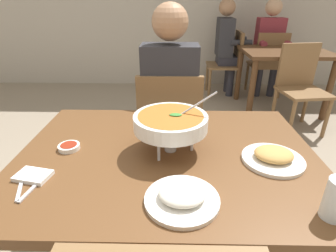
% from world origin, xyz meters
% --- Properties ---
extents(dining_table_main, '(1.24, 0.91, 0.75)m').
position_xyz_m(dining_table_main, '(0.00, 0.00, 0.64)').
color(dining_table_main, brown).
rests_on(dining_table_main, ground_plane).
extents(chair_diner_main, '(0.44, 0.44, 0.90)m').
position_xyz_m(chair_diner_main, '(-0.00, 0.74, 0.51)').
color(chair_diner_main, brown).
rests_on(chair_diner_main, ground_plane).
extents(diner_main, '(0.40, 0.45, 1.31)m').
position_xyz_m(diner_main, '(0.00, 0.77, 0.75)').
color(diner_main, '#2D2D38').
rests_on(diner_main, ground_plane).
extents(curry_bowl, '(0.33, 0.30, 0.26)m').
position_xyz_m(curry_bowl, '(0.01, 0.02, 0.88)').
color(curry_bowl, silver).
rests_on(curry_bowl, dining_table_main).
extents(rice_plate, '(0.24, 0.24, 0.06)m').
position_xyz_m(rice_plate, '(0.05, -0.29, 0.77)').
color(rice_plate, white).
rests_on(rice_plate, dining_table_main).
extents(appetizer_plate, '(0.24, 0.24, 0.06)m').
position_xyz_m(appetizer_plate, '(0.42, -0.06, 0.77)').
color(appetizer_plate, white).
rests_on(appetizer_plate, dining_table_main).
extents(sauce_dish, '(0.09, 0.09, 0.02)m').
position_xyz_m(sauce_dish, '(-0.42, 0.02, 0.76)').
color(sauce_dish, white).
rests_on(sauce_dish, dining_table_main).
extents(napkin_folded, '(0.13, 0.10, 0.02)m').
position_xyz_m(napkin_folded, '(-0.48, -0.18, 0.76)').
color(napkin_folded, white).
rests_on(napkin_folded, dining_table_main).
extents(fork_utensil, '(0.07, 0.16, 0.01)m').
position_xyz_m(fork_utensil, '(-0.50, -0.23, 0.75)').
color(fork_utensil, silver).
rests_on(fork_utensil, dining_table_main).
extents(spoon_utensil, '(0.04, 0.17, 0.01)m').
position_xyz_m(spoon_utensil, '(-0.45, -0.23, 0.75)').
color(spoon_utensil, silver).
rests_on(spoon_utensil, dining_table_main).
extents(drink_glass, '(0.07, 0.07, 0.13)m').
position_xyz_m(drink_glass, '(0.49, -0.35, 0.81)').
color(drink_glass, silver).
rests_on(drink_glass, dining_table_main).
extents(dining_table_far, '(1.00, 0.80, 0.75)m').
position_xyz_m(dining_table_far, '(1.37, 2.35, 0.62)').
color(dining_table_far, '#51331C').
rests_on(dining_table_far, ground_plane).
extents(chair_bg_left, '(0.45, 0.45, 0.90)m').
position_xyz_m(chair_bg_left, '(0.82, 2.88, 0.51)').
color(chair_bg_left, brown).
rests_on(chair_bg_left, ground_plane).
extents(chair_bg_middle, '(0.45, 0.45, 0.90)m').
position_xyz_m(chair_bg_middle, '(1.35, 2.84, 0.51)').
color(chair_bg_middle, brown).
rests_on(chair_bg_middle, ground_plane).
extents(chair_bg_right, '(0.50, 0.50, 0.90)m').
position_xyz_m(chair_bg_right, '(1.37, 1.81, 0.51)').
color(chair_bg_right, brown).
rests_on(chair_bg_right, ground_plane).
extents(patron_bg_left, '(0.45, 0.40, 1.31)m').
position_xyz_m(patron_bg_left, '(0.77, 2.93, 0.75)').
color(patron_bg_left, '#2D2D38').
rests_on(patron_bg_left, ground_plane).
extents(patron_bg_middle, '(0.40, 0.45, 1.31)m').
position_xyz_m(patron_bg_middle, '(1.35, 2.92, 0.75)').
color(patron_bg_middle, '#2D2D38').
rests_on(patron_bg_middle, ground_plane).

